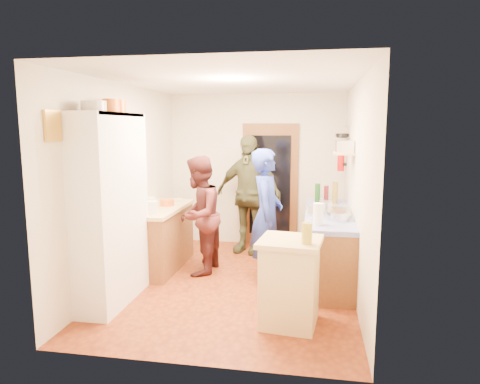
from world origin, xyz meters
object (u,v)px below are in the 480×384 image
(right_counter_base, at_px, (328,246))
(person_back, at_px, (249,194))
(hutch_body, at_px, (111,209))
(island_base, at_px, (290,284))
(person_left, at_px, (202,215))
(person_hob, at_px, (269,215))

(right_counter_base, bearing_deg, person_back, 142.27)
(hutch_body, height_order, right_counter_base, hutch_body)
(island_base, height_order, person_left, person_left)
(right_counter_base, height_order, person_left, person_left)
(hutch_body, bearing_deg, right_counter_base, 27.47)
(right_counter_base, bearing_deg, person_left, -175.60)
(hutch_body, distance_m, person_hob, 2.02)
(island_base, bearing_deg, right_counter_base, 74.57)
(right_counter_base, relative_size, island_base, 2.56)
(person_left, bearing_deg, right_counter_base, 97.87)
(person_back, bearing_deg, island_base, -55.21)
(person_left, bearing_deg, person_back, 158.97)
(person_left, distance_m, person_back, 1.21)
(right_counter_base, relative_size, person_hob, 1.25)
(hutch_body, relative_size, person_back, 1.15)
(hutch_body, height_order, island_base, hutch_body)
(person_left, bearing_deg, hutch_body, -29.56)
(right_counter_base, xyz_separation_m, person_hob, (-0.79, -0.25, 0.46))
(right_counter_base, xyz_separation_m, person_left, (-1.74, -0.13, 0.41))
(island_base, bearing_deg, person_left, 132.64)
(person_hob, distance_m, person_back, 1.29)
(right_counter_base, bearing_deg, island_base, -105.43)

